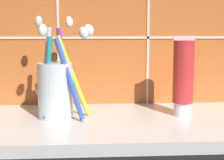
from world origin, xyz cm
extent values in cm
cube|color=silver|center=(0.00, 0.00, 1.00)|extent=(76.91, 28.29, 2.00)
cube|color=#C6662D|center=(0.00, 14.40, 21.68)|extent=(86.91, 1.50, 43.36)
cube|color=beige|center=(0.00, 13.55, 16.48)|extent=(86.91, 0.24, 0.50)
cube|color=beige|center=(-17.30, 13.55, 21.68)|extent=(0.50, 0.24, 43.36)
cube|color=beige|center=(1.92, 13.55, 21.68)|extent=(0.50, 0.24, 43.36)
cylinder|color=silver|center=(-17.19, 2.18, 7.15)|extent=(6.46, 6.46, 10.30)
cylinder|color=yellow|center=(-13.86, 2.79, 9.82)|extent=(6.34, 1.89, 15.14)
ellipsoid|color=white|center=(-10.81, 3.28, 18.27)|extent=(2.52, 1.66, 2.65)
cylinder|color=purple|center=(-15.53, 4.36, 10.52)|extent=(2.99, 3.60, 16.40)
ellipsoid|color=white|center=(-14.55, 5.69, 19.72)|extent=(2.27, 2.42, 2.46)
cylinder|color=white|center=(-19.08, 3.64, 10.54)|extent=(3.37, 3.53, 16.45)
ellipsoid|color=white|center=(-20.27, 4.93, 19.76)|extent=(2.36, 2.40, 2.48)
cylinder|color=teal|center=(-18.34, 0.52, 9.79)|extent=(2.26, 2.57, 14.88)
ellipsoid|color=white|center=(-18.91, -0.24, 18.27)|extent=(2.20, 2.32, 2.37)
cylinder|color=blue|center=(-14.44, 0.31, 9.60)|extent=(5.76, 3.44, 14.70)
ellipsoid|color=white|center=(-11.81, -0.99, 17.84)|extent=(2.66, 2.20, 2.64)
cylinder|color=white|center=(6.91, 2.18, 3.29)|extent=(3.33, 3.33, 2.59)
cylinder|color=red|center=(6.91, 2.18, 10.48)|extent=(3.92, 3.92, 11.79)
cube|color=silver|center=(6.91, 2.18, 16.77)|extent=(4.11, 0.36, 0.80)
camera|label=1|loc=(-11.14, -66.72, 19.34)|focal=60.00mm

